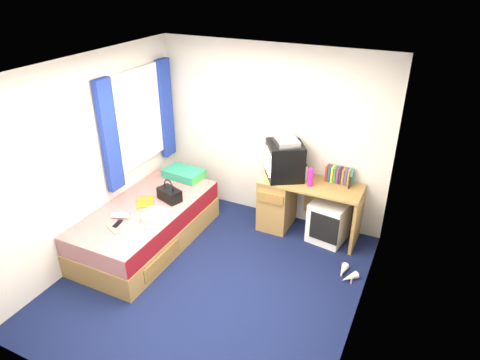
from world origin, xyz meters
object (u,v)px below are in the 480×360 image
at_px(picture_frame, 350,182).
at_px(water_bottle, 120,216).
at_px(bed, 147,225).
at_px(handbag, 169,194).
at_px(remote_control, 117,224).
at_px(white_heels, 346,274).
at_px(aerosol_can, 305,173).
at_px(magazine, 145,202).
at_px(pink_water_bottle, 310,178).
at_px(vcr, 286,141).
at_px(towel, 156,215).
at_px(crt_tv, 284,160).
at_px(storage_cube, 329,221).
at_px(desk, 290,201).
at_px(colour_swatch_fan, 113,230).
at_px(pillow, 184,174).

distance_m(picture_frame, water_bottle, 2.84).
xyz_separation_m(bed, handbag, (0.18, 0.28, 0.36)).
distance_m(water_bottle, remote_control, 0.14).
height_order(handbag, white_heels, handbag).
xyz_separation_m(aerosol_can, magazine, (-1.75, -1.09, -0.30)).
distance_m(pink_water_bottle, handbag, 1.80).
bearing_deg(pink_water_bottle, vcr, 165.52).
bearing_deg(towel, crt_tv, 49.52).
bearing_deg(bed, handbag, 57.15).
xyz_separation_m(storage_cube, water_bottle, (-2.17, -1.43, 0.30)).
xyz_separation_m(handbag, magazine, (-0.25, -0.19, -0.08)).
xyz_separation_m(desk, towel, (-1.22, -1.30, 0.18)).
xyz_separation_m(desk, crt_tv, (-0.11, 0.00, 0.58)).
bearing_deg(vcr, magazine, -90.74).
bearing_deg(storage_cube, pink_water_bottle, -162.01).
relative_size(vcr, water_bottle, 1.92).
bearing_deg(vcr, colour_swatch_fan, -75.96).
bearing_deg(towel, colour_swatch_fan, -126.01).
xyz_separation_m(pillow, remote_control, (-0.04, -1.37, -0.05)).
bearing_deg(vcr, picture_frame, 59.44).
height_order(pink_water_bottle, magazine, pink_water_bottle).
xyz_separation_m(handbag, remote_control, (-0.23, -0.75, -0.08)).
distance_m(storage_cube, aerosol_can, 0.69).
xyz_separation_m(vcr, towel, (-1.12, -1.31, -0.67)).
xyz_separation_m(magazine, white_heels, (2.54, 0.35, -0.51)).
height_order(pillow, desk, desk).
bearing_deg(white_heels, bed, -170.05).
bearing_deg(pillow, pink_water_bottle, 4.47).
distance_m(picture_frame, remote_control, 2.86).
distance_m(desk, towel, 1.79).
xyz_separation_m(towel, magazine, (-0.36, 0.25, -0.04)).
bearing_deg(colour_swatch_fan, desk, 48.47).
relative_size(bed, water_bottle, 10.00).
height_order(bed, crt_tv, crt_tv).
distance_m(pillow, remote_control, 1.38).
height_order(bed, vcr, vcr).
bearing_deg(crt_tv, pink_water_bottle, 44.18).
bearing_deg(white_heels, storage_cube, 121.88).
distance_m(pink_water_bottle, water_bottle, 2.36).
relative_size(aerosol_can, magazine, 0.70).
distance_m(bed, remote_control, 0.55).
distance_m(picture_frame, pink_water_bottle, 0.50).
relative_size(vcr, pink_water_bottle, 1.73).
distance_m(crt_tv, remote_control, 2.21).
height_order(aerosol_can, colour_swatch_fan, aerosol_can).
relative_size(desk, colour_swatch_fan, 5.91).
distance_m(handbag, white_heels, 2.37).
bearing_deg(pink_water_bottle, handbag, -154.53).
bearing_deg(picture_frame, storage_cube, -143.75).
bearing_deg(magazine, handbag, 38.40).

